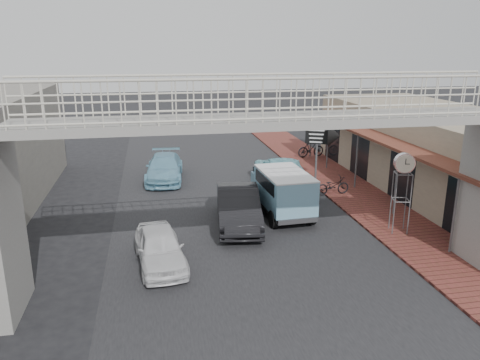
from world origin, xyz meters
name	(u,v)px	position (x,y,z in m)	size (l,w,h in m)	color
ground	(242,236)	(0.00, 0.00, 0.00)	(120.00, 120.00, 0.00)	black
road_strip	(242,236)	(0.00, 0.00, 0.01)	(10.00, 60.00, 0.01)	black
sidewalk	(364,201)	(6.50, 3.00, 0.05)	(3.00, 40.00, 0.10)	brown
shophouse_row	(442,152)	(10.97, 4.00, 2.01)	(7.20, 18.00, 4.00)	gray
footbridge	(269,188)	(0.00, -4.00, 3.18)	(16.40, 2.40, 6.34)	gray
white_hatchback	(160,247)	(-3.18, -1.89, 0.63)	(1.49, 3.71, 1.26)	white
dark_sedan	(238,207)	(0.08, 1.20, 0.79)	(1.66, 4.77, 1.57)	black
angkot_curb	(281,172)	(3.34, 6.34, 0.75)	(2.49, 5.41, 1.50)	#7BC9D6
angkot_far	(164,168)	(-2.65, 8.57, 0.68)	(1.90, 4.68, 1.36)	#73AEC8
angkot_van	(283,187)	(2.18, 2.00, 1.26)	(2.04, 4.15, 1.99)	black
motorcycle_near	(333,186)	(5.30, 4.04, 0.55)	(0.60, 1.71, 0.90)	black
motorcycle_far	(311,149)	(6.90, 11.88, 0.65)	(0.52, 1.84, 1.10)	black
street_clock	(404,167)	(6.07, -0.90, 2.71)	(0.81, 0.74, 3.15)	#59595B
arrow_sign	(332,137)	(5.88, 5.87, 2.61)	(1.87, 1.28, 3.11)	#59595B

